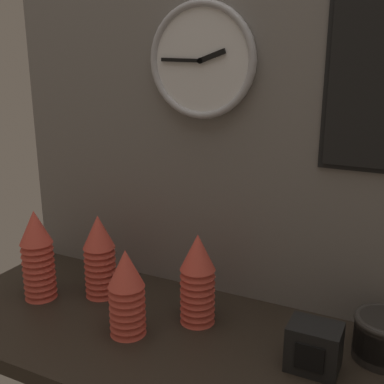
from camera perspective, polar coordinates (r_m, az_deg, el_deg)
name	(u,v)px	position (r cm, az deg, el deg)	size (l,w,h in cm)	color
ground_plane	(228,354)	(122.72, 4.27, -18.62)	(160.00, 56.00, 4.00)	black
wall_tiled_back	(271,115)	(126.78, 9.37, 8.98)	(160.00, 3.00, 105.00)	slate
cup_stack_center	(198,279)	(125.18, 0.67, -10.25)	(9.16, 9.16, 24.42)	#DB4C3D
cup_stack_left	(100,256)	(140.72, -10.89, -7.45)	(9.16, 9.16, 24.42)	#DB4C3D
cup_stack_center_left	(127,292)	(121.74, -7.74, -11.71)	(9.16, 9.16, 22.57)	#DB4C3D
cup_stack_far_left	(38,255)	(143.44, -17.84, -7.10)	(9.16, 9.16, 26.27)	#DB4C3D
bowl_stack_right	(384,337)	(122.78, 21.79, -15.62)	(14.02, 14.02, 10.54)	black
wall_clock	(202,61)	(129.66, 1.14, 15.30)	(30.23, 2.70, 30.23)	white
napkin_dispenser	(314,347)	(114.84, 14.24, -17.39)	(11.49, 9.00, 10.76)	black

